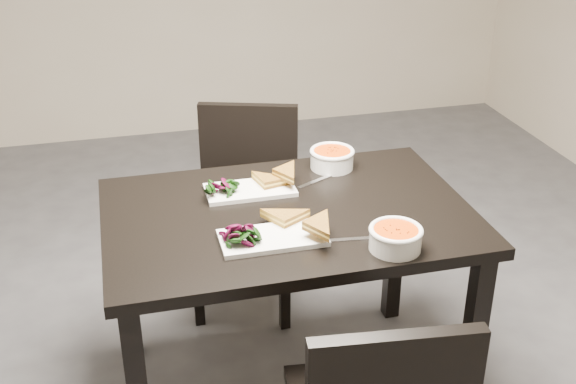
# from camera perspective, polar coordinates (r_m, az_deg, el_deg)

# --- Properties ---
(ground) EXTENTS (5.00, 5.00, 0.00)m
(ground) POSITION_cam_1_polar(r_m,az_deg,el_deg) (2.89, -5.92, -13.55)
(ground) COLOR #47474C
(ground) RESTS_ON ground
(table) EXTENTS (1.20, 0.80, 0.75)m
(table) POSITION_cam_1_polar(r_m,az_deg,el_deg) (2.40, -0.00, -3.60)
(table) COLOR black
(table) RESTS_ON ground
(chair_far) EXTENTS (0.53, 0.53, 0.85)m
(chair_far) POSITION_cam_1_polar(r_m,az_deg,el_deg) (3.05, -3.31, -0.23)
(chair_far) COLOR black
(chair_far) RESTS_ON ground
(plate_near) EXTENTS (0.32, 0.16, 0.02)m
(plate_near) POSITION_cam_1_polar(r_m,az_deg,el_deg) (2.19, -1.23, -3.67)
(plate_near) COLOR white
(plate_near) RESTS_ON table
(sandwich_near) EXTENTS (0.20, 0.18, 0.05)m
(sandwich_near) POSITION_cam_1_polar(r_m,az_deg,el_deg) (2.19, 0.32, -2.50)
(sandwich_near) COLOR olive
(sandwich_near) RESTS_ON plate_near
(salad_near) EXTENTS (0.10, 0.09, 0.04)m
(salad_near) POSITION_cam_1_polar(r_m,az_deg,el_deg) (2.15, -3.84, -3.30)
(salad_near) COLOR black
(salad_near) RESTS_ON plate_near
(soup_bowl_near) EXTENTS (0.16, 0.16, 0.07)m
(soup_bowl_near) POSITION_cam_1_polar(r_m,az_deg,el_deg) (2.15, 8.54, -3.56)
(soup_bowl_near) COLOR white
(soup_bowl_near) RESTS_ON table
(cutlery_near) EXTENTS (0.18, 0.04, 0.00)m
(cutlery_near) POSITION_cam_1_polar(r_m,az_deg,el_deg) (2.19, 4.45, -3.80)
(cutlery_near) COLOR silver
(cutlery_near) RESTS_ON table
(plate_far) EXTENTS (0.31, 0.15, 0.02)m
(plate_far) POSITION_cam_1_polar(r_m,az_deg,el_deg) (2.48, -3.03, 0.16)
(plate_far) COLOR white
(plate_far) RESTS_ON table
(sandwich_far) EXTENTS (0.17, 0.15, 0.05)m
(sandwich_far) POSITION_cam_1_polar(r_m,az_deg,el_deg) (2.46, -1.50, 0.85)
(sandwich_far) COLOR olive
(sandwich_far) RESTS_ON plate_far
(salad_far) EXTENTS (0.10, 0.09, 0.04)m
(salad_far) POSITION_cam_1_polar(r_m,az_deg,el_deg) (2.45, -5.34, 0.50)
(salad_far) COLOR black
(salad_far) RESTS_ON plate_far
(soup_bowl_far) EXTENTS (0.16, 0.16, 0.07)m
(soup_bowl_far) POSITION_cam_1_polar(r_m,az_deg,el_deg) (2.65, 3.52, 2.76)
(soup_bowl_far) COLOR white
(soup_bowl_far) RESTS_ON table
(cutlery_far) EXTENTS (0.17, 0.10, 0.00)m
(cutlery_far) POSITION_cam_1_polar(r_m,az_deg,el_deg) (2.56, 2.36, 0.92)
(cutlery_far) COLOR silver
(cutlery_far) RESTS_ON table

